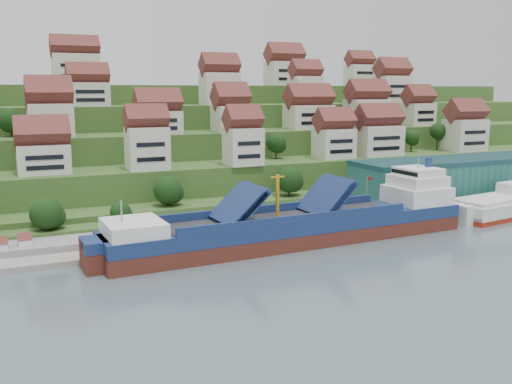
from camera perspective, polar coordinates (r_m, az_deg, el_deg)
name	(u,v)px	position (r m, az deg, el deg)	size (l,w,h in m)	color
ground	(320,240)	(114.63, 6.38, -4.79)	(300.00, 300.00, 0.00)	slate
quay	(361,212)	(137.19, 10.44, -1.94)	(180.00, 14.00, 2.20)	gray
pebble_beach	(1,256)	(111.16, -24.10, -5.84)	(45.00, 20.00, 1.00)	gray
hillside	(174,143)	(207.60, -8.21, 4.85)	(260.00, 128.00, 31.00)	#2D4C1E
hillside_village	(221,110)	(165.20, -3.52, 8.23)	(161.48, 62.73, 29.29)	beige
hillside_trees	(194,148)	(143.90, -6.24, 4.42)	(146.19, 61.14, 31.60)	#183A13
warehouse	(460,177)	(157.72, 19.73, 1.44)	(60.00, 15.00, 10.00)	#235F57
flagpole	(367,192)	(131.01, 11.07, 0.05)	(1.28, 0.16, 8.00)	gray
cargo_ship	(304,226)	(112.04, 4.80, -3.44)	(74.83, 14.61, 16.46)	#532219
second_ship	(503,206)	(146.82, 23.43, -1.31)	(28.59, 14.02, 7.95)	maroon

